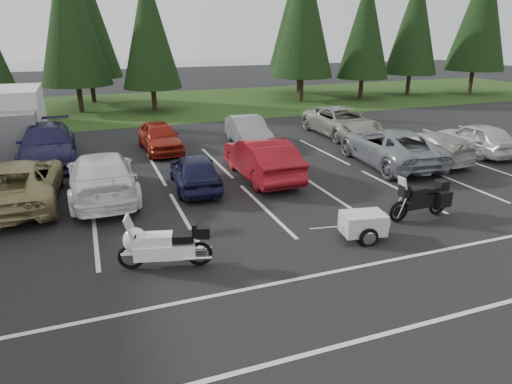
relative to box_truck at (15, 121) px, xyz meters
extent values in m
plane|color=black|center=(8.00, -12.50, -1.45)|extent=(120.00, 120.00, 0.00)
cube|color=#203A12|center=(8.00, 11.50, -1.45)|extent=(80.00, 16.00, 0.01)
cube|color=gray|center=(12.00, 42.50, -1.45)|extent=(70.00, 50.00, 0.02)
cube|color=silver|center=(8.00, -10.50, -1.45)|extent=(32.00, 16.00, 0.01)
cylinder|color=#332316|center=(3.00, 10.40, -0.14)|extent=(0.36, 0.36, 2.62)
cone|color=black|center=(3.00, 10.40, 5.09)|extent=(4.80, 4.80, 9.27)
cylinder|color=#332316|center=(8.00, 9.10, -0.32)|extent=(0.36, 0.36, 2.26)
cone|color=black|center=(8.00, 9.10, 4.19)|extent=(4.14, 4.14, 7.99)
cylinder|color=#332316|center=(20.00, 9.60, -0.11)|extent=(0.36, 0.36, 2.69)
cone|color=black|center=(20.00, 9.60, 5.27)|extent=(4.93, 4.93, 9.52)
cylinder|color=#332316|center=(25.50, 9.30, -0.29)|extent=(0.36, 0.36, 2.33)
cone|color=black|center=(25.50, 9.30, 4.37)|extent=(4.27, 4.27, 8.24)
cylinder|color=#332316|center=(31.00, 10.10, -0.21)|extent=(0.36, 0.36, 2.47)
cone|color=black|center=(31.00, 10.10, 4.73)|extent=(4.53, 4.53, 8.76)
cylinder|color=#332316|center=(37.00, 8.80, -0.03)|extent=(0.36, 0.36, 2.83)
cone|color=black|center=(37.00, 8.80, 5.63)|extent=(5.19, 5.19, 10.03)
cylinder|color=#332316|center=(4.00, 15.00, -0.09)|extent=(0.36, 0.36, 2.71)
cone|color=black|center=(4.00, 15.00, 5.33)|extent=(4.97, 4.97, 9.61)
cylinder|color=#332316|center=(22.00, 14.30, 0.05)|extent=(0.36, 0.36, 3.00)
cone|color=black|center=(22.00, 14.30, 6.05)|extent=(5.50, 5.50, 10.62)
imported|color=#948A56|center=(0.85, -8.18, -0.67)|extent=(2.73, 5.66, 1.55)
imported|color=white|center=(3.54, -8.45, -0.64)|extent=(2.26, 5.55, 1.61)
imported|color=#161737|center=(6.81, -8.62, -0.78)|extent=(1.83, 4.02, 1.34)
imported|color=maroon|center=(9.60, -8.31, -0.63)|extent=(1.75, 4.97, 1.64)
imported|color=gray|center=(15.57, -8.46, -0.65)|extent=(3.16, 5.96, 1.60)
imported|color=#A8A19A|center=(17.48, -8.51, -0.78)|extent=(2.29, 4.74, 1.33)
imported|color=silver|center=(20.63, -8.33, -0.71)|extent=(1.91, 4.39, 1.47)
imported|color=#1B1940|center=(1.50, -2.93, -0.62)|extent=(2.40, 5.75, 1.66)
imported|color=maroon|center=(6.49, -2.65, -0.74)|extent=(1.86, 4.25, 1.43)
imported|color=gray|center=(10.94, -2.96, -0.73)|extent=(1.82, 4.46, 1.44)
imported|color=#9C9B8F|center=(16.54, -2.74, -0.68)|extent=(2.60, 5.58, 1.55)
camera|label=1|loc=(3.28, -24.63, 4.23)|focal=32.00mm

